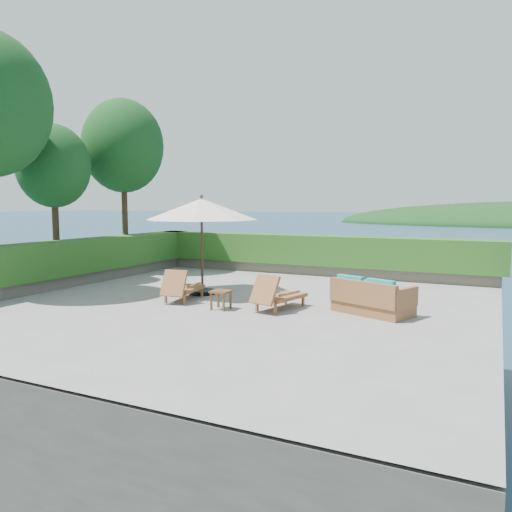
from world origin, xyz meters
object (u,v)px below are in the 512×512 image
at_px(lounge_right, 277,295).
at_px(wicker_loveseat, 371,300).
at_px(patio_umbrella, 202,210).
at_px(lounge_left, 182,287).
at_px(side_table, 221,294).

bearing_deg(lounge_right, wicker_loveseat, 26.69).
distance_m(patio_umbrella, lounge_right, 3.39).
xyz_separation_m(patio_umbrella, lounge_left, (0.05, -1.03, -1.91)).
relative_size(lounge_left, side_table, 3.41).
xyz_separation_m(patio_umbrella, side_table, (1.44, -1.50, -1.89)).
bearing_deg(lounge_left, side_table, -27.39).
height_order(patio_umbrella, lounge_left, patio_umbrella).
relative_size(lounge_right, wicker_loveseat, 0.83).
bearing_deg(lounge_right, side_table, -143.91).
height_order(lounge_right, wicker_loveseat, lounge_right).
relative_size(patio_umbrella, side_table, 8.92).
relative_size(patio_umbrella, lounge_left, 2.61).
bearing_deg(wicker_loveseat, side_table, -140.84).
relative_size(lounge_left, wicker_loveseat, 0.79).
bearing_deg(lounge_right, patio_umbrella, 172.22).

